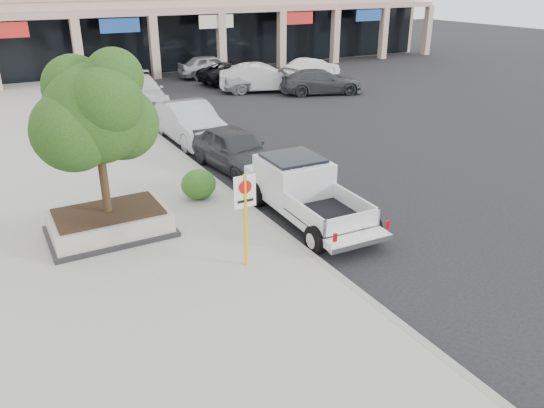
{
  "coord_description": "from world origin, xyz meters",
  "views": [
    {
      "loc": [
        -8.06,
        -9.5,
        6.55
      ],
      "look_at": [
        -1.97,
        1.5,
        1.13
      ],
      "focal_mm": 35.0,
      "sensor_mm": 36.0,
      "label": 1
    }
  ],
  "objects_px": {
    "planter_tree": "(99,113)",
    "lot_car_f": "(312,68)",
    "curb_car_a": "(235,149)",
    "curb_car_b": "(190,123)",
    "curb_car_c": "(141,92)",
    "lot_car_d": "(236,73)",
    "lot_car_a": "(257,79)",
    "pickup_truck": "(309,194)",
    "no_parking_sign": "(245,208)",
    "lot_car_c": "(321,82)",
    "lot_car_b": "(261,78)",
    "lot_car_e": "(211,66)",
    "curb_car_d": "(118,74)",
    "planter": "(110,222)"
  },
  "relations": [
    {
      "from": "curb_car_a",
      "to": "curb_car_d",
      "type": "bearing_deg",
      "value": 83.55
    },
    {
      "from": "lot_car_f",
      "to": "planter",
      "type": "bearing_deg",
      "value": 122.53
    },
    {
      "from": "lot_car_d",
      "to": "lot_car_f",
      "type": "height_order",
      "value": "lot_car_d"
    },
    {
      "from": "pickup_truck",
      "to": "curb_car_a",
      "type": "height_order",
      "value": "pickup_truck"
    },
    {
      "from": "curb_car_b",
      "to": "lot_car_e",
      "type": "bearing_deg",
      "value": 63.11
    },
    {
      "from": "curb_car_c",
      "to": "lot_car_d",
      "type": "bearing_deg",
      "value": 32.54
    },
    {
      "from": "pickup_truck",
      "to": "curb_car_c",
      "type": "bearing_deg",
      "value": 92.06
    },
    {
      "from": "curb_car_a",
      "to": "curb_car_b",
      "type": "xyz_separation_m",
      "value": [
        -0.16,
        4.12,
        0.07
      ]
    },
    {
      "from": "lot_car_a",
      "to": "curb_car_b",
      "type": "bearing_deg",
      "value": 148.35
    },
    {
      "from": "curb_car_a",
      "to": "curb_car_b",
      "type": "relative_size",
      "value": 0.89
    },
    {
      "from": "pickup_truck",
      "to": "lot_car_e",
      "type": "height_order",
      "value": "pickup_truck"
    },
    {
      "from": "curb_car_a",
      "to": "lot_car_c",
      "type": "bearing_deg",
      "value": 37.74
    },
    {
      "from": "planter_tree",
      "to": "no_parking_sign",
      "type": "bearing_deg",
      "value": -55.99
    },
    {
      "from": "no_parking_sign",
      "to": "curb_car_a",
      "type": "distance_m",
      "value": 7.42
    },
    {
      "from": "no_parking_sign",
      "to": "lot_car_a",
      "type": "height_order",
      "value": "no_parking_sign"
    },
    {
      "from": "planter_tree",
      "to": "curb_car_d",
      "type": "height_order",
      "value": "planter_tree"
    },
    {
      "from": "planter",
      "to": "lot_car_b",
      "type": "relative_size",
      "value": 0.63
    },
    {
      "from": "curb_car_b",
      "to": "lot_car_a",
      "type": "height_order",
      "value": "curb_car_b"
    },
    {
      "from": "pickup_truck",
      "to": "curb_car_b",
      "type": "bearing_deg",
      "value": 92.61
    },
    {
      "from": "planter",
      "to": "no_parking_sign",
      "type": "height_order",
      "value": "no_parking_sign"
    },
    {
      "from": "curb_car_b",
      "to": "lot_car_a",
      "type": "relative_size",
      "value": 1.14
    },
    {
      "from": "curb_car_a",
      "to": "curb_car_c",
      "type": "xyz_separation_m",
      "value": [
        -0.08,
        11.71,
        0.03
      ]
    },
    {
      "from": "lot_car_b",
      "to": "lot_car_f",
      "type": "bearing_deg",
      "value": -42.35
    },
    {
      "from": "planter_tree",
      "to": "lot_car_f",
      "type": "distance_m",
      "value": 25.5
    },
    {
      "from": "no_parking_sign",
      "to": "lot_car_c",
      "type": "distance_m",
      "value": 21.28
    },
    {
      "from": "curb_car_b",
      "to": "lot_car_a",
      "type": "distance_m",
      "value": 11.09
    },
    {
      "from": "curb_car_a",
      "to": "planter_tree",
      "type": "bearing_deg",
      "value": -153.36
    },
    {
      "from": "curb_car_c",
      "to": "lot_car_a",
      "type": "height_order",
      "value": "curb_car_c"
    },
    {
      "from": "no_parking_sign",
      "to": "lot_car_b",
      "type": "relative_size",
      "value": 0.45
    },
    {
      "from": "no_parking_sign",
      "to": "planter_tree",
      "type": "bearing_deg",
      "value": 124.01
    },
    {
      "from": "lot_car_a",
      "to": "lot_car_f",
      "type": "relative_size",
      "value": 1.07
    },
    {
      "from": "lot_car_c",
      "to": "lot_car_e",
      "type": "distance_m",
      "value": 9.08
    },
    {
      "from": "pickup_truck",
      "to": "lot_car_f",
      "type": "distance_m",
      "value": 23.45
    },
    {
      "from": "pickup_truck",
      "to": "lot_car_a",
      "type": "relative_size",
      "value": 1.2
    },
    {
      "from": "curb_car_b",
      "to": "lot_car_e",
      "type": "relative_size",
      "value": 1.11
    },
    {
      "from": "planter",
      "to": "lot_car_f",
      "type": "distance_m",
      "value": 25.55
    },
    {
      "from": "curb_car_a",
      "to": "lot_car_b",
      "type": "bearing_deg",
      "value": 52.51
    },
    {
      "from": "curb_car_b",
      "to": "lot_car_d",
      "type": "relative_size",
      "value": 1.01
    },
    {
      "from": "no_parking_sign",
      "to": "lot_car_b",
      "type": "bearing_deg",
      "value": 61.17
    },
    {
      "from": "curb_car_a",
      "to": "lot_car_e",
      "type": "relative_size",
      "value": 0.98
    },
    {
      "from": "curb_car_d",
      "to": "lot_car_e",
      "type": "relative_size",
      "value": 1.28
    },
    {
      "from": "lot_car_a",
      "to": "planter_tree",
      "type": "bearing_deg",
      "value": 151.99
    },
    {
      "from": "lot_car_a",
      "to": "lot_car_f",
      "type": "distance_m",
      "value": 5.88
    },
    {
      "from": "curb_car_a",
      "to": "curb_car_d",
      "type": "relative_size",
      "value": 0.76
    },
    {
      "from": "curb_car_c",
      "to": "lot_car_d",
      "type": "distance_m",
      "value": 8.24
    },
    {
      "from": "lot_car_e",
      "to": "lot_car_a",
      "type": "bearing_deg",
      "value": -171.5
    },
    {
      "from": "curb_car_c",
      "to": "lot_car_e",
      "type": "height_order",
      "value": "curb_car_c"
    },
    {
      "from": "no_parking_sign",
      "to": "pickup_truck",
      "type": "distance_m",
      "value": 3.4
    },
    {
      "from": "pickup_truck",
      "to": "lot_car_c",
      "type": "height_order",
      "value": "pickup_truck"
    },
    {
      "from": "curb_car_b",
      "to": "pickup_truck",
      "type": "bearing_deg",
      "value": -90.13
    }
  ]
}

